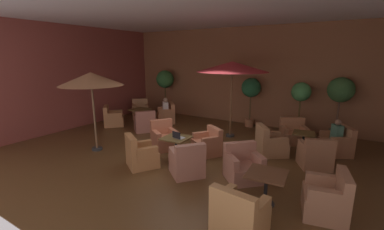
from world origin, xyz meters
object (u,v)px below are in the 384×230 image
at_px(armchair_front_right_south, 140,111).
at_px(iced_drink_cup, 175,134).
at_px(armchair_front_left_south, 164,139).
at_px(armchair_rear_right_south, 243,167).
at_px(cafe_table_mid_center, 303,138).
at_px(patio_umbrella_center_beige, 91,79).
at_px(armchair_rear_right_north, 239,215).
at_px(cafe_table_rear_right, 266,180).
at_px(patio_umbrella_tall_red, 232,67).
at_px(cafe_table_front_left, 176,143).
at_px(armchair_mid_center_south, 293,134).
at_px(armchair_mid_center_west, 270,144).
at_px(potted_tree_left_corner, 251,91).
at_px(potted_tree_mid_right, 165,84).
at_px(armchair_mid_center_north, 315,156).
at_px(potted_tree_right_corner, 301,98).
at_px(cafe_table_front_right, 140,113).
at_px(potted_tree_mid_left, 340,94).
at_px(armchair_front_left_north, 187,163).
at_px(patron_blue_shirt, 165,106).
at_px(armchair_front_right_east, 167,116).
at_px(armchair_front_left_west, 141,155).
at_px(open_laptop, 178,136).
at_px(armchair_front_right_west, 113,118).
at_px(armchair_rear_right_east, 327,199).
at_px(armchair_front_left_east, 208,145).
at_px(armchair_front_right_north, 145,124).
at_px(armchair_mid_center_east, 337,144).

bearing_deg(armchair_front_right_south, iced_drink_cup, -36.40).
xyz_separation_m(armchair_front_left_south, armchair_rear_right_south, (2.93, -0.70, -0.01)).
relative_size(cafe_table_mid_center, patio_umbrella_center_beige, 0.27).
height_order(armchair_front_left_south, armchair_rear_right_north, armchair_front_left_south).
height_order(cafe_table_rear_right, patio_umbrella_tall_red, patio_umbrella_tall_red).
xyz_separation_m(cafe_table_front_left, armchair_mid_center_south, (2.56, 3.32, -0.20)).
relative_size(armchair_rear_right_north, armchair_rear_right_south, 0.80).
bearing_deg(armchair_mid_center_south, armchair_mid_center_west, -104.55).
height_order(cafe_table_mid_center, potted_tree_left_corner, potted_tree_left_corner).
distance_m(armchair_rear_right_south, potted_tree_mid_right, 7.52).
bearing_deg(armchair_mid_center_north, armchair_rear_right_south, -130.11).
distance_m(armchair_mid_center_west, potted_tree_right_corner, 2.88).
bearing_deg(cafe_table_front_right, armchair_front_right_south, 132.88).
xyz_separation_m(cafe_table_front_left, potted_tree_mid_left, (3.77, 4.57, 1.11)).
relative_size(armchair_front_left_north, armchair_mid_center_south, 1.02).
relative_size(armchair_mid_center_north, patron_blue_shirt, 1.44).
height_order(cafe_table_front_right, patio_umbrella_tall_red, patio_umbrella_tall_red).
xyz_separation_m(armchair_rear_right_south, potted_tree_mid_left, (1.70, 4.71, 1.30)).
bearing_deg(cafe_table_rear_right, armchair_front_left_south, 158.09).
height_order(armchair_front_right_east, cafe_table_rear_right, armchair_front_right_east).
xyz_separation_m(armchair_front_left_west, cafe_table_mid_center, (3.56, 3.28, 0.18)).
height_order(armchair_front_right_south, armchair_rear_right_north, armchair_front_right_south).
bearing_deg(iced_drink_cup, armchair_front_left_south, 150.34).
relative_size(potted_tree_right_corner, open_laptop, 5.73).
height_order(armchair_front_right_west, armchair_rear_right_east, armchair_rear_right_east).
xyz_separation_m(armchair_front_left_east, armchair_rear_right_east, (3.34, -1.56, 0.02)).
relative_size(armchair_rear_right_east, iced_drink_cup, 8.60).
bearing_deg(armchair_front_right_south, armchair_front_left_west, -47.20).
bearing_deg(armchair_mid_center_north, potted_tree_left_corner, 133.23).
bearing_deg(cafe_table_mid_center, armchair_front_left_north, -125.92).
relative_size(cafe_table_front_right, patron_blue_shirt, 1.12).
bearing_deg(potted_tree_right_corner, potted_tree_left_corner, 177.09).
bearing_deg(armchair_front_right_north, patron_blue_shirt, 93.87).
height_order(patio_umbrella_center_beige, open_laptop, patio_umbrella_center_beige).
xyz_separation_m(armchair_front_left_north, armchair_front_left_west, (-1.34, -0.22, -0.01)).
height_order(armchair_front_left_east, cafe_table_mid_center, armchair_front_left_east).
xyz_separation_m(armchair_front_right_east, potted_tree_left_corner, (3.36, 1.33, 1.20)).
xyz_separation_m(armchair_mid_center_north, patio_umbrella_tall_red, (-3.02, 1.35, 2.21)).
xyz_separation_m(armchair_front_left_south, potted_tree_mid_left, (4.63, 4.01, 1.29)).
bearing_deg(armchair_mid_center_south, potted_tree_right_corner, 92.45).
relative_size(armchair_mid_center_west, cafe_table_rear_right, 1.38).
height_order(armchair_front_right_south, iced_drink_cup, armchair_front_right_south).
height_order(armchair_rear_right_east, iced_drink_cup, armchair_rear_right_east).
bearing_deg(potted_tree_right_corner, armchair_mid_center_east, -48.80).
bearing_deg(armchair_front_left_west, armchair_front_right_west, 147.20).
relative_size(armchair_front_right_south, armchair_mid_center_north, 1.10).
distance_m(armchair_front_right_north, armchair_rear_right_south, 5.14).
bearing_deg(patio_umbrella_tall_red, cafe_table_front_right, -174.20).
xyz_separation_m(cafe_table_rear_right, potted_tree_mid_left, (0.94, 5.50, 1.09)).
bearing_deg(armchair_front_left_west, armchair_front_right_north, 130.01).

